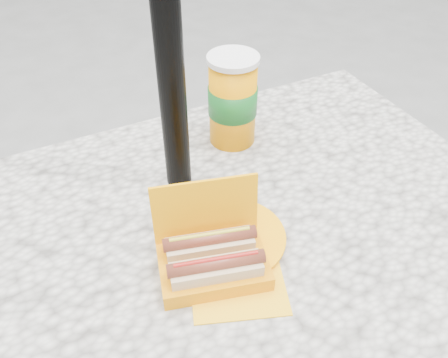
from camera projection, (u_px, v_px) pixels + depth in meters
name	position (u px, v px, depth m)	size (l,w,h in m)	color
picnic_table	(213.00, 268.00, 0.94)	(1.20, 0.80, 0.75)	beige
umbrella_pole	(166.00, 12.00, 0.75)	(0.05, 0.05, 2.20)	black
hotdog_box	(213.00, 258.00, 0.78)	(0.20, 0.17, 0.15)	#FFA003
fries_plate	(231.00, 239.00, 0.84)	(0.23, 0.28, 0.04)	yellow
soda_cup	(233.00, 100.00, 1.02)	(0.11, 0.11, 0.20)	#FF9700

